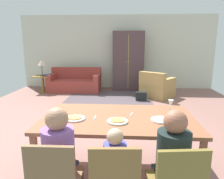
% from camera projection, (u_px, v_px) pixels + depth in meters
% --- Properties ---
extents(ground_plane, '(7.19, 6.48, 0.02)m').
position_uv_depth(ground_plane, '(110.00, 116.00, 4.99)').
color(ground_plane, '#8A5F56').
extents(back_wall, '(7.19, 0.10, 2.70)m').
position_uv_depth(back_wall, '(117.00, 52.00, 7.90)').
color(back_wall, beige).
rests_on(back_wall, ground_plane).
extents(dining_table, '(1.91, 1.10, 0.76)m').
position_uv_depth(dining_table, '(118.00, 121.00, 2.66)').
color(dining_table, '#97583A').
rests_on(dining_table, ground_plane).
extents(plate_near_man, '(0.25, 0.25, 0.02)m').
position_uv_depth(plate_near_man, '(75.00, 119.00, 2.56)').
color(plate_near_man, silver).
rests_on(plate_near_man, dining_table).
extents(pizza_near_man, '(0.17, 0.17, 0.01)m').
position_uv_depth(pizza_near_man, '(75.00, 117.00, 2.56)').
color(pizza_near_man, '#E5A853').
rests_on(pizza_near_man, plate_near_man).
extents(plate_near_child, '(0.25, 0.25, 0.02)m').
position_uv_depth(plate_near_child, '(117.00, 121.00, 2.47)').
color(plate_near_child, silver).
rests_on(plate_near_child, dining_table).
extents(pizza_near_child, '(0.17, 0.17, 0.01)m').
position_uv_depth(pizza_near_child, '(117.00, 120.00, 2.47)').
color(pizza_near_child, '#E49B48').
rests_on(pizza_near_child, plate_near_child).
extents(plate_near_woman, '(0.25, 0.25, 0.02)m').
position_uv_depth(plate_near_woman, '(161.00, 120.00, 2.52)').
color(plate_near_woman, silver).
rests_on(plate_near_woman, dining_table).
extents(wine_glass, '(0.07, 0.07, 0.19)m').
position_uv_depth(wine_glass, '(171.00, 104.00, 2.75)').
color(wine_glass, silver).
rests_on(wine_glass, dining_table).
extents(fork, '(0.02, 0.15, 0.01)m').
position_uv_depth(fork, '(95.00, 117.00, 2.62)').
color(fork, silver).
rests_on(fork, dining_table).
extents(knife, '(0.05, 0.17, 0.01)m').
position_uv_depth(knife, '(131.00, 114.00, 2.73)').
color(knife, silver).
rests_on(knife, dining_table).
extents(dining_chair_man, '(0.43, 0.43, 0.87)m').
position_uv_depth(dining_chair_man, '(55.00, 179.00, 1.85)').
color(dining_chair_man, olive).
rests_on(dining_chair_man, ground_plane).
extents(person_man, '(0.30, 0.40, 1.11)m').
position_uv_depth(person_man, '(61.00, 166.00, 2.02)').
color(person_man, '#2C2F45').
rests_on(person_man, ground_plane).
extents(person_child, '(0.22, 0.29, 0.92)m').
position_uv_depth(person_child, '(115.00, 176.00, 2.00)').
color(person_child, '#343841').
rests_on(person_child, ground_plane).
extents(person_woman, '(0.31, 0.41, 1.11)m').
position_uv_depth(person_woman, '(171.00, 170.00, 1.95)').
color(person_woman, '#294152').
rests_on(person_woman, ground_plane).
extents(area_rug, '(2.60, 1.80, 0.01)m').
position_uv_depth(area_rug, '(109.00, 97.00, 6.63)').
color(area_rug, '#53474D').
rests_on(area_rug, ground_plane).
extents(couch, '(1.80, 0.86, 0.82)m').
position_uv_depth(couch, '(75.00, 83.00, 7.49)').
color(couch, '#993932').
rests_on(couch, ground_plane).
extents(armchair, '(1.20, 1.20, 0.82)m').
position_uv_depth(armchair, '(157.00, 87.00, 6.63)').
color(armchair, tan).
rests_on(armchair, ground_plane).
extents(armoire, '(1.10, 0.59, 2.10)m').
position_uv_depth(armoire, '(128.00, 61.00, 7.56)').
color(armoire, '#4A353A').
rests_on(armoire, ground_plane).
extents(side_table, '(0.56, 0.56, 0.58)m').
position_uv_depth(side_table, '(43.00, 81.00, 7.29)').
color(side_table, olive).
rests_on(side_table, ground_plane).
extents(table_lamp, '(0.26, 0.26, 0.54)m').
position_uv_depth(table_lamp, '(42.00, 63.00, 7.15)').
color(table_lamp, '#483A37').
rests_on(table_lamp, side_table).
extents(book_lower, '(0.22, 0.16, 0.03)m').
position_uv_depth(book_lower, '(47.00, 75.00, 7.25)').
color(book_lower, maroon).
rests_on(book_lower, side_table).
extents(book_upper, '(0.22, 0.16, 0.03)m').
position_uv_depth(book_upper, '(47.00, 75.00, 7.17)').
color(book_upper, '#294C86').
rests_on(book_upper, book_lower).
extents(handbag, '(0.32, 0.16, 0.26)m').
position_uv_depth(handbag, '(141.00, 96.00, 6.25)').
color(handbag, black).
rests_on(handbag, ground_plane).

